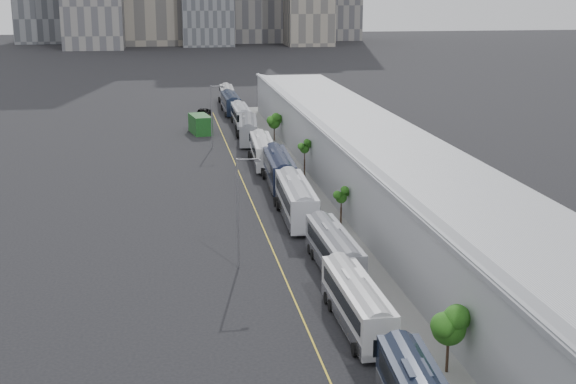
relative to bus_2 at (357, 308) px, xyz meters
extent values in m
cube|color=gray|center=(7.07, 19.22, -1.42)|extent=(10.00, 170.00, 0.12)
cube|color=gold|center=(-3.43, 19.22, -1.47)|extent=(0.12, 160.00, 0.02)
cube|color=gray|center=(11.07, 19.22, 1.92)|extent=(12.00, 160.00, 6.80)
cube|color=gray|center=(11.07, 19.22, 4.37)|extent=(12.45, 160.40, 2.57)
cube|color=gray|center=(5.17, 19.22, 5.52)|extent=(0.30, 160.00, 0.40)
cube|color=black|center=(-0.08, -13.32, 2.00)|extent=(1.37, 2.17, 0.29)
cube|color=#B6B6B8|center=(0.00, 0.02, 0.30)|extent=(2.56, 12.04, 2.91)
cube|color=black|center=(0.00, -0.16, 0.82)|extent=(2.60, 10.60, 0.99)
cube|color=silver|center=(0.00, 0.02, -0.63)|extent=(2.59, 11.80, 0.93)
cube|color=#B6B6B8|center=(0.00, 1.41, 1.89)|extent=(1.23, 2.05, 0.28)
cube|color=slate|center=(0.85, 11.47, 0.30)|extent=(2.62, 12.08, 2.92)
cube|color=black|center=(0.85, 11.28, 0.83)|extent=(2.65, 10.64, 0.99)
cube|color=silver|center=(0.85, 11.47, -0.63)|extent=(2.65, 11.84, 0.93)
cube|color=slate|center=(0.85, 12.86, 1.90)|extent=(1.24, 2.06, 0.28)
cube|color=#ADAFB8|center=(0.26, 27.02, 0.54)|extent=(3.19, 13.72, 3.30)
cube|color=black|center=(0.26, 26.81, 1.13)|extent=(3.19, 12.09, 1.12)
cube|color=silver|center=(0.26, 27.02, -0.52)|extent=(3.22, 13.45, 1.06)
cube|color=#ADAFB8|center=(0.26, 28.59, 2.35)|extent=(1.44, 2.35, 0.31)
cube|color=black|center=(0.59, 41.40, 0.51)|extent=(3.17, 13.55, 3.26)
cube|color=black|center=(0.59, 41.19, 1.10)|extent=(3.18, 11.94, 1.11)
cube|color=silver|center=(0.59, 41.40, -0.53)|extent=(3.21, 13.28, 1.04)
cube|color=black|center=(0.59, 42.95, 2.30)|extent=(1.43, 2.33, 0.31)
cube|color=white|center=(0.11, 52.80, 0.40)|extent=(3.17, 12.84, 3.08)
cube|color=black|center=(0.11, 52.60, 0.96)|extent=(3.15, 11.31, 1.05)
cube|color=silver|center=(0.11, 52.80, -0.58)|extent=(3.20, 12.58, 0.99)
cube|color=white|center=(0.11, 54.27, 2.09)|extent=(1.38, 2.21, 0.29)
cube|color=slate|center=(-0.06, 68.98, 0.42)|extent=(3.85, 13.05, 3.12)
cube|color=black|center=(-0.06, 68.78, 0.98)|extent=(3.75, 11.52, 1.06)
cube|color=silver|center=(-0.06, 68.98, -0.57)|extent=(3.86, 12.80, 1.00)
cube|color=slate|center=(-0.06, 70.46, 2.13)|extent=(1.50, 2.29, 0.30)
cube|color=silver|center=(0.35, 84.05, 0.31)|extent=(2.48, 12.12, 2.93)
cube|color=black|center=(0.35, 83.86, 0.84)|extent=(2.53, 10.67, 1.00)
cube|color=silver|center=(0.35, 84.05, -0.63)|extent=(2.52, 11.88, 0.94)
cube|color=silver|center=(0.35, 85.44, 1.92)|extent=(1.22, 2.05, 0.28)
cube|color=black|center=(-0.20, 97.84, 0.43)|extent=(2.65, 12.89, 3.12)
cube|color=black|center=(-0.20, 97.64, 0.99)|extent=(2.70, 11.34, 1.06)
cube|color=silver|center=(-0.20, 97.84, -0.57)|extent=(2.69, 12.63, 1.00)
cube|color=black|center=(-0.20, 99.32, 2.13)|extent=(1.30, 2.19, 0.30)
cube|color=#BABABC|center=(0.06, 109.15, 0.39)|extent=(3.09, 12.71, 3.05)
cube|color=black|center=(0.06, 108.96, 0.94)|extent=(3.09, 11.20, 1.04)
cube|color=silver|center=(0.06, 109.15, -0.59)|extent=(3.12, 12.46, 0.98)
cube|color=#BABABC|center=(0.06, 110.61, 2.06)|extent=(1.36, 2.19, 0.29)
cylinder|color=black|center=(3.81, -7.48, 0.15)|extent=(0.18, 0.18, 3.26)
sphere|color=#225012|center=(3.81, -7.48, 1.82)|extent=(2.10, 2.10, 2.10)
cylinder|color=black|center=(4.30, 24.21, 0.06)|extent=(0.18, 0.18, 3.08)
sphere|color=#225012|center=(4.30, 24.21, 1.51)|extent=(1.13, 1.13, 1.13)
cylinder|color=black|center=(4.28, 44.66, 0.52)|extent=(0.18, 0.18, 4.00)
sphere|color=#225012|center=(4.28, 44.66, 2.37)|extent=(1.17, 1.17, 1.17)
cylinder|color=black|center=(3.93, 68.94, 0.11)|extent=(0.18, 0.18, 3.18)
sphere|color=#225012|center=(3.93, 68.94, 1.72)|extent=(1.88, 1.88, 1.88)
cylinder|color=#59595E|center=(-6.92, 13.44, 3.21)|extent=(0.18, 0.18, 9.38)
cylinder|color=#59595E|center=(-6.02, 13.44, 7.80)|extent=(1.80, 0.14, 0.14)
cube|color=#59595E|center=(-5.22, 13.44, 7.65)|extent=(0.50, 0.22, 0.18)
cylinder|color=#59595E|center=(-5.73, 65.43, 3.07)|extent=(0.18, 0.18, 9.10)
cylinder|color=#59595E|center=(-4.83, 65.43, 7.52)|extent=(1.80, 0.14, 0.14)
cube|color=#59595E|center=(-4.03, 65.43, 7.37)|extent=(0.50, 0.22, 0.18)
cube|color=#144317|center=(-6.83, 77.66, 0.00)|extent=(3.67, 6.61, 2.95)
imported|color=black|center=(-5.58, 94.07, -0.73)|extent=(3.58, 5.80, 1.50)
camera|label=1|loc=(-12.71, -50.08, 21.47)|focal=50.00mm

